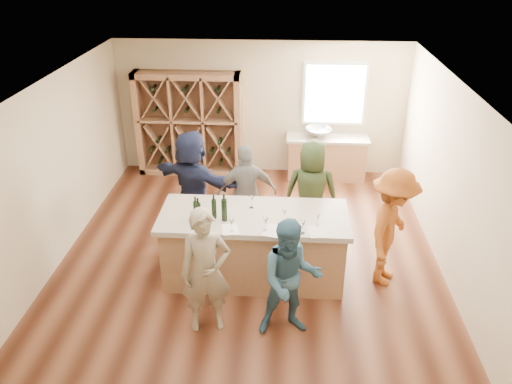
# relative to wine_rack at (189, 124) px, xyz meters

# --- Properties ---
(floor) EXTENTS (6.00, 7.00, 0.10)m
(floor) POSITION_rel_wine_rack_xyz_m (1.50, -3.27, -1.15)
(floor) COLOR #592E1C
(floor) RESTS_ON ground
(ceiling) EXTENTS (6.00, 7.00, 0.10)m
(ceiling) POSITION_rel_wine_rack_xyz_m (1.50, -3.27, 1.75)
(ceiling) COLOR white
(ceiling) RESTS_ON ground
(wall_back) EXTENTS (6.00, 0.10, 2.80)m
(wall_back) POSITION_rel_wine_rack_xyz_m (1.50, 0.28, 0.30)
(wall_back) COLOR beige
(wall_back) RESTS_ON ground
(wall_front) EXTENTS (6.00, 0.10, 2.80)m
(wall_front) POSITION_rel_wine_rack_xyz_m (1.50, -6.82, 0.30)
(wall_front) COLOR beige
(wall_front) RESTS_ON ground
(wall_left) EXTENTS (0.10, 7.00, 2.80)m
(wall_left) POSITION_rel_wine_rack_xyz_m (-1.55, -3.27, 0.30)
(wall_left) COLOR beige
(wall_left) RESTS_ON ground
(wall_right) EXTENTS (0.10, 7.00, 2.80)m
(wall_right) POSITION_rel_wine_rack_xyz_m (4.55, -3.27, 0.30)
(wall_right) COLOR beige
(wall_right) RESTS_ON ground
(window_frame) EXTENTS (1.30, 0.06, 1.30)m
(window_frame) POSITION_rel_wine_rack_xyz_m (3.00, 0.20, 0.65)
(window_frame) COLOR white
(window_frame) RESTS_ON wall_back
(window_pane) EXTENTS (1.18, 0.01, 1.18)m
(window_pane) POSITION_rel_wine_rack_xyz_m (3.00, 0.17, 0.65)
(window_pane) COLOR white
(window_pane) RESTS_ON wall_back
(wine_rack) EXTENTS (2.20, 0.45, 2.20)m
(wine_rack) POSITION_rel_wine_rack_xyz_m (0.00, 0.00, 0.00)
(wine_rack) COLOR #996B49
(wine_rack) RESTS_ON floor
(back_counter_base) EXTENTS (1.60, 0.58, 0.86)m
(back_counter_base) POSITION_rel_wine_rack_xyz_m (2.90, -0.07, -0.67)
(back_counter_base) COLOR #996B49
(back_counter_base) RESTS_ON floor
(back_counter_top) EXTENTS (1.70, 0.62, 0.06)m
(back_counter_top) POSITION_rel_wine_rack_xyz_m (2.90, -0.07, -0.21)
(back_counter_top) COLOR #AEA18E
(back_counter_top) RESTS_ON back_counter_base
(sink) EXTENTS (0.54, 0.54, 0.19)m
(sink) POSITION_rel_wine_rack_xyz_m (2.70, -0.07, -0.09)
(sink) COLOR silver
(sink) RESTS_ON back_counter_top
(faucet) EXTENTS (0.02, 0.02, 0.30)m
(faucet) POSITION_rel_wine_rack_xyz_m (2.70, 0.11, -0.03)
(faucet) COLOR silver
(faucet) RESTS_ON back_counter_top
(tasting_counter_base) EXTENTS (2.60, 1.00, 1.00)m
(tasting_counter_base) POSITION_rel_wine_rack_xyz_m (1.61, -3.64, -0.60)
(tasting_counter_base) COLOR #996B49
(tasting_counter_base) RESTS_ON floor
(tasting_counter_top) EXTENTS (2.72, 1.12, 0.08)m
(tasting_counter_top) POSITION_rel_wine_rack_xyz_m (1.61, -3.64, -0.06)
(tasting_counter_top) COLOR #AEA18E
(tasting_counter_top) RESTS_ON tasting_counter_base
(wine_bottle_a) EXTENTS (0.08, 0.08, 0.27)m
(wine_bottle_a) POSITION_rel_wine_rack_xyz_m (0.80, -3.80, 0.12)
(wine_bottle_a) COLOR black
(wine_bottle_a) RESTS_ON tasting_counter_top
(wine_bottle_b) EXTENTS (0.09, 0.09, 0.31)m
(wine_bottle_b) POSITION_rel_wine_rack_xyz_m (0.86, -3.92, 0.14)
(wine_bottle_b) COLOR black
(wine_bottle_b) RESTS_ON tasting_counter_top
(wine_bottle_c) EXTENTS (0.08, 0.08, 0.28)m
(wine_bottle_c) POSITION_rel_wine_rack_xyz_m (1.05, -3.76, 0.12)
(wine_bottle_c) COLOR black
(wine_bottle_c) RESTS_ON tasting_counter_top
(wine_bottle_d) EXTENTS (0.10, 0.10, 0.33)m
(wine_bottle_d) POSITION_rel_wine_rack_xyz_m (1.20, -3.82, 0.14)
(wine_bottle_d) COLOR black
(wine_bottle_d) RESTS_ON tasting_counter_top
(wine_glass_a) EXTENTS (0.09, 0.09, 0.19)m
(wine_glass_a) POSITION_rel_wine_rack_xyz_m (1.34, -4.11, 0.07)
(wine_glass_a) COLOR white
(wine_glass_a) RESTS_ON tasting_counter_top
(wine_glass_b) EXTENTS (0.10, 0.10, 0.20)m
(wine_glass_b) POSITION_rel_wine_rack_xyz_m (1.79, -4.06, 0.08)
(wine_glass_b) COLOR white
(wine_glass_b) RESTS_ON tasting_counter_top
(wine_glass_c) EXTENTS (0.09, 0.09, 0.18)m
(wine_glass_c) POSITION_rel_wine_rack_xyz_m (2.29, -4.09, 0.07)
(wine_glass_c) COLOR white
(wine_glass_c) RESTS_ON tasting_counter_top
(wine_glass_d) EXTENTS (0.07, 0.07, 0.17)m
(wine_glass_d) POSITION_rel_wine_rack_xyz_m (2.04, -3.79, 0.06)
(wine_glass_d) COLOR white
(wine_glass_d) RESTS_ON tasting_counter_top
(wine_glass_e) EXTENTS (0.07, 0.07, 0.17)m
(wine_glass_e) POSITION_rel_wine_rack_xyz_m (2.50, -3.90, 0.06)
(wine_glass_e) COLOR white
(wine_glass_e) RESTS_ON tasting_counter_top
(tasting_menu_a) EXTENTS (0.27, 0.33, 0.00)m
(tasting_menu_a) POSITION_rel_wine_rack_xyz_m (1.31, -4.06, -0.02)
(tasting_menu_a) COLOR white
(tasting_menu_a) RESTS_ON tasting_counter_top
(tasting_menu_b) EXTENTS (0.32, 0.38, 0.00)m
(tasting_menu_b) POSITION_rel_wine_rack_xyz_m (1.90, -4.06, -0.02)
(tasting_menu_b) COLOR white
(tasting_menu_b) RESTS_ON tasting_counter_top
(tasting_menu_c) EXTENTS (0.28, 0.36, 0.00)m
(tasting_menu_c) POSITION_rel_wine_rack_xyz_m (2.49, -4.04, -0.02)
(tasting_menu_c) COLOR white
(tasting_menu_c) RESTS_ON tasting_counter_top
(person_near_left) EXTENTS (0.73, 0.60, 1.75)m
(person_near_left) POSITION_rel_wine_rack_xyz_m (1.07, -4.76, -0.22)
(person_near_left) COLOR gray
(person_near_left) RESTS_ON floor
(person_near_right) EXTENTS (0.86, 0.56, 1.65)m
(person_near_right) POSITION_rel_wine_rack_xyz_m (2.14, -4.78, -0.27)
(person_near_right) COLOR #335972
(person_near_right) RESTS_ON floor
(person_server) EXTENTS (0.99, 1.30, 1.82)m
(person_server) POSITION_rel_wine_rack_xyz_m (3.58, -3.61, -0.19)
(person_server) COLOR #994C19
(person_server) RESTS_ON floor
(person_far_mid) EXTENTS (1.08, 0.71, 1.70)m
(person_far_mid) POSITION_rel_wine_rack_xyz_m (1.41, -2.55, -0.25)
(person_far_mid) COLOR slate
(person_far_mid) RESTS_ON floor
(person_far_right) EXTENTS (0.93, 0.65, 1.79)m
(person_far_right) POSITION_rel_wine_rack_xyz_m (2.47, -2.54, -0.20)
(person_far_right) COLOR #263319
(person_far_right) RESTS_ON floor
(person_far_left) EXTENTS (1.82, 1.30, 1.86)m
(person_far_left) POSITION_rel_wine_rack_xyz_m (0.49, -2.40, -0.17)
(person_far_left) COLOR #191E38
(person_far_left) RESTS_ON floor
(wine_glass_f) EXTENTS (0.07, 0.07, 0.18)m
(wine_glass_f) POSITION_rel_wine_rack_xyz_m (1.56, -3.44, 0.07)
(wine_glass_f) COLOR white
(wine_glass_f) RESTS_ON tasting_counter_top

